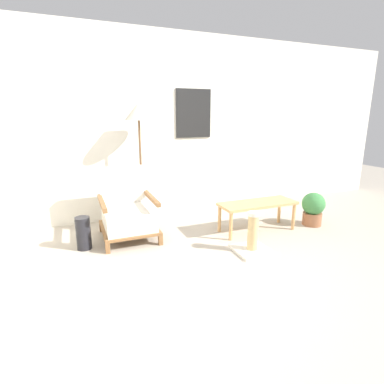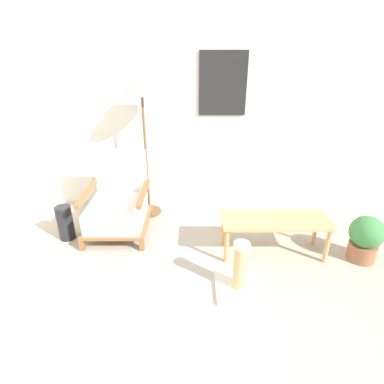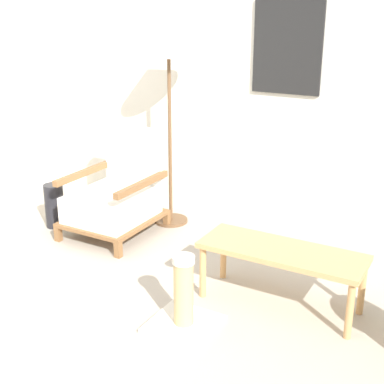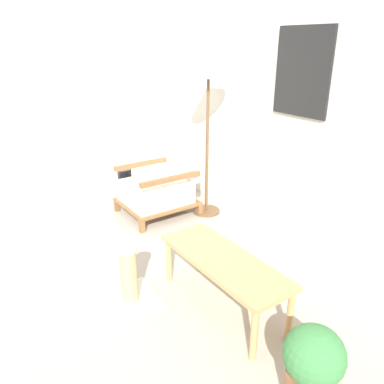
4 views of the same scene
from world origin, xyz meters
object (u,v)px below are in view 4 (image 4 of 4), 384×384
vase (125,185)px  potted_plant (313,365)px  coffee_table (224,264)px  armchair (161,185)px  scratching_post (130,284)px  floor_lamp (208,78)px

vase → potted_plant: 3.09m
potted_plant → coffee_table: bearing=173.0°
armchair → potted_plant: bearing=-12.3°
vase → scratching_post: bearing=-24.0°
floor_lamp → potted_plant: 2.71m
vase → potted_plant: bearing=-6.9°
floor_lamp → coffee_table: size_ratio=1.61×
potted_plant → armchair: bearing=167.7°
armchair → scratching_post: armchair is taller
floor_lamp → vase: 1.62m
coffee_table → scratching_post: size_ratio=2.21×
floor_lamp → vase: (-0.84, -0.59, -1.26)m
armchair → coffee_table: armchair is taller
armchair → coffee_table: 1.71m
floor_lamp → scratching_post: size_ratio=3.56×
scratching_post → vase: bearing=156.0°
floor_lamp → scratching_post: floor_lamp is taller
scratching_post → coffee_table: bearing=52.2°
coffee_table → potted_plant: size_ratio=2.23×
vase → scratching_post: size_ratio=0.82×
coffee_table → potted_plant: 0.88m
armchair → floor_lamp: (0.28, 0.42, 1.13)m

